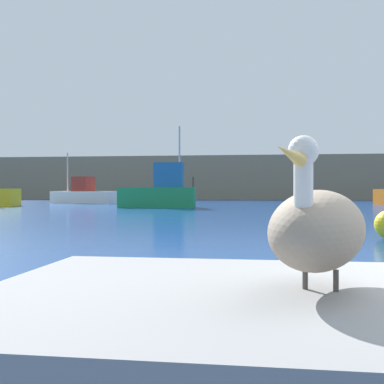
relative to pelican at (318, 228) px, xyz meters
name	(u,v)px	position (x,y,z in m)	size (l,w,h in m)	color
hillside_backdrop	(280,179)	(1.36, 65.07, 1.49)	(140.00, 17.79, 5.13)	#7F755B
pier_dock	(318,361)	(0.00, 0.01, -0.71)	(3.66, 2.39, 0.74)	gray
pelican	(318,228)	(0.00, 0.00, 0.00)	(0.74, 1.38, 0.79)	gray
fishing_boat_green	(160,192)	(-7.43, 31.04, 0.00)	(5.17, 1.99, 5.46)	#1E8C4C
fishing_boat_white	(84,195)	(-16.11, 40.09, -0.33)	(6.55, 3.69, 4.44)	white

